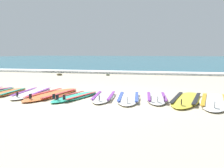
% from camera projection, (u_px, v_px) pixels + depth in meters
% --- Properties ---
extents(ground_plane, '(80.00, 80.00, 0.00)m').
position_uv_depth(ground_plane, '(91.00, 98.00, 6.98)').
color(ground_plane, '#C1B599').
extents(sea, '(80.00, 60.00, 0.10)m').
position_uv_depth(sea, '(177.00, 59.00, 42.94)').
color(sea, '#23667A').
rests_on(sea, ground).
extents(wave_foam_strip, '(80.00, 1.08, 0.11)m').
position_uv_depth(wave_foam_strip, '(145.00, 73.00, 14.70)').
color(wave_foam_strip, white).
rests_on(wave_foam_strip, ground).
extents(surfboard_1, '(0.71, 1.97, 0.18)m').
position_uv_depth(surfboard_1, '(7.00, 92.00, 7.70)').
color(surfboard_1, orange).
rests_on(surfboard_1, ground).
extents(surfboard_2, '(0.91, 2.33, 0.18)m').
position_uv_depth(surfboard_2, '(32.00, 93.00, 7.62)').
color(surfboard_2, silver).
rests_on(surfboard_2, ground).
extents(surfboard_3, '(0.72, 2.50, 0.18)m').
position_uv_depth(surfboard_3, '(52.00, 94.00, 7.37)').
color(surfboard_3, orange).
rests_on(surfboard_3, ground).
extents(surfboard_4, '(0.77, 1.98, 0.18)m').
position_uv_depth(surfboard_4, '(76.00, 96.00, 6.99)').
color(surfboard_4, '#2DB793').
rests_on(surfboard_4, ground).
extents(surfboard_5, '(0.81, 2.01, 0.18)m').
position_uv_depth(surfboard_5, '(104.00, 97.00, 6.98)').
color(surfboard_5, white).
rests_on(surfboard_5, ground).
extents(surfboard_6, '(0.88, 2.14, 0.18)m').
position_uv_depth(surfboard_6, '(129.00, 98.00, 6.79)').
color(surfboard_6, white).
rests_on(surfboard_6, ground).
extents(surfboard_7, '(0.78, 1.99, 0.18)m').
position_uv_depth(surfboard_7, '(156.00, 98.00, 6.80)').
color(surfboard_7, white).
rests_on(surfboard_7, ground).
extents(surfboard_8, '(0.80, 2.47, 0.18)m').
position_uv_depth(surfboard_8, '(186.00, 99.00, 6.59)').
color(surfboard_8, yellow).
rests_on(surfboard_8, ground).
extents(surfboard_9, '(0.77, 2.51, 0.18)m').
position_uv_depth(surfboard_9, '(215.00, 101.00, 6.33)').
color(surfboard_9, white).
rests_on(surfboard_9, ground).
extents(seaweed_clump_near_shoreline, '(0.27, 0.22, 0.10)m').
position_uv_depth(seaweed_clump_near_shoreline, '(59.00, 74.00, 13.74)').
color(seaweed_clump_near_shoreline, '#4C4228').
rests_on(seaweed_clump_near_shoreline, ground).
extents(seaweed_clump_mid_sand, '(0.19, 0.15, 0.07)m').
position_uv_depth(seaweed_clump_mid_sand, '(108.00, 75.00, 13.69)').
color(seaweed_clump_mid_sand, '#2D381E').
rests_on(seaweed_clump_mid_sand, ground).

